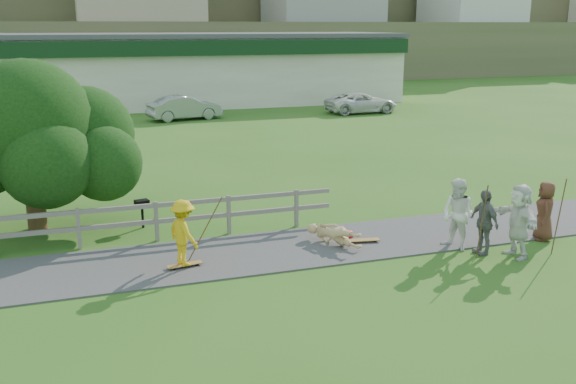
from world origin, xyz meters
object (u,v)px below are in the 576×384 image
car_silver (184,108)px  tree (31,154)px  skater_rider (184,237)px  car_white (361,103)px  spectator_a (458,215)px  skater_fallen (334,235)px  spectator_c (545,211)px  spectator_d (519,221)px  bbq (142,214)px  spectator_b (484,222)px

car_silver → tree: size_ratio=0.77×
skater_rider → car_white: bearing=-56.4°
spectator_a → car_silver: bearing=166.6°
skater_fallen → tree: (-7.48, 4.04, 1.88)m
spectator_c → spectator_d: size_ratio=0.86×
skater_fallen → bbq: 5.62m
skater_rider → car_silver: size_ratio=0.36×
bbq → spectator_a: bearing=-43.4°
spectator_b → skater_rider: bearing=-105.9°
bbq → spectator_d: bearing=-44.8°
tree → bbq: tree is taller
spectator_b → spectator_d: size_ratio=0.89×
bbq → skater_fallen: bearing=-47.4°
skater_fallen → spectator_d: size_ratio=0.89×
car_silver → car_white: size_ratio=0.93×
spectator_d → car_white: 27.46m
skater_fallen → car_silver: (0.34, 24.63, 0.43)m
spectator_c → skater_fallen: bearing=-72.1°
skater_rider → tree: size_ratio=0.27×
tree → spectator_a: bearing=-27.1°
skater_rider → car_white: 29.21m
car_white → spectator_a: bearing=158.3°
skater_rider → spectator_a: (6.94, -0.91, 0.14)m
skater_rider → spectator_c: size_ratio=0.99×
spectator_b → car_silver: size_ratio=0.37×
spectator_b → spectator_d: 0.83m
tree → spectator_c: bearing=-22.5°
car_white → skater_rider: bearing=144.8°
spectator_b → spectator_c: 2.25m
spectator_a → bbq: bearing=-140.0°
spectator_c → car_silver: bearing=-136.8°
skater_rider → spectator_b: size_ratio=0.95×
spectator_b → car_white: 27.21m
skater_fallen → spectator_b: spectator_b is taller
spectator_d → car_white: spectator_d is taller
spectator_a → car_white: 26.91m
spectator_c → spectator_d: (-1.54, -0.86, 0.13)m
car_silver → car_white: (11.71, -0.61, -0.07)m
spectator_c → car_white: (6.47, 25.40, -0.14)m
spectator_a → car_silver: (-2.57, 25.92, -0.20)m
skater_rider → spectator_d: bearing=-126.1°
skater_fallen → bbq: size_ratio=2.04×
spectator_a → tree: (-10.39, 5.33, 1.25)m
car_white → bbq: (-16.66, -20.81, -0.26)m
spectator_d → car_white: (8.01, 26.26, -0.27)m
spectator_a → spectator_b: 0.67m
skater_fallen → spectator_b: size_ratio=1.00×
skater_rider → spectator_c: (9.61, -1.01, 0.01)m
spectator_b → bbq: bearing=-127.2°
skater_rider → spectator_d: spectator_d is taller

